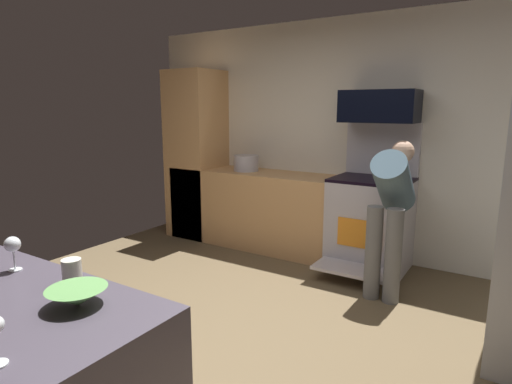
# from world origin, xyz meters

# --- Properties ---
(ground_plane) EXTENTS (5.20, 4.80, 0.02)m
(ground_plane) POSITION_xyz_m (0.00, 0.00, -0.01)
(ground_plane) COLOR brown
(wall_back) EXTENTS (5.20, 0.12, 2.60)m
(wall_back) POSITION_xyz_m (0.00, 2.34, 1.30)
(wall_back) COLOR silver
(wall_back) RESTS_ON ground
(lower_cabinet_run) EXTENTS (2.40, 0.60, 0.90)m
(lower_cabinet_run) POSITION_xyz_m (-0.90, 1.98, 0.45)
(lower_cabinet_run) COLOR tan
(lower_cabinet_run) RESTS_ON ground
(cabinet_column) EXTENTS (0.60, 0.60, 2.10)m
(cabinet_column) POSITION_xyz_m (-1.90, 1.98, 1.05)
(cabinet_column) COLOR tan
(cabinet_column) RESTS_ON ground
(oven_range) EXTENTS (0.76, 0.98, 1.50)m
(oven_range) POSITION_xyz_m (0.41, 1.97, 0.51)
(oven_range) COLOR #BAB5BC
(oven_range) RESTS_ON ground
(microwave) EXTENTS (0.74, 0.38, 0.32)m
(microwave) POSITION_xyz_m (0.41, 2.06, 1.66)
(microwave) COLOR black
(microwave) RESTS_ON oven_range
(person_cook) EXTENTS (0.31, 0.66, 1.35)m
(person_cook) POSITION_xyz_m (0.74, 1.43, 0.82)
(person_cook) COLOR slate
(person_cook) RESTS_ON ground
(mixing_bowl_large) EXTENTS (0.23, 0.23, 0.07)m
(mixing_bowl_large) POSITION_xyz_m (0.29, -1.32, 0.94)
(mixing_bowl_large) COLOR #609951
(mixing_bowl_large) RESTS_ON counter_island
(wine_glass_mid) EXTENTS (0.07, 0.07, 0.16)m
(wine_glass_mid) POSITION_xyz_m (-0.28, -1.26, 1.02)
(wine_glass_mid) COLOR silver
(wine_glass_mid) RESTS_ON counter_island
(mug_coffee) EXTENTS (0.08, 0.08, 0.11)m
(mug_coffee) POSITION_xyz_m (0.08, -1.20, 0.95)
(mug_coffee) COLOR beige
(mug_coffee) RESTS_ON counter_island
(stock_pot) EXTENTS (0.30, 0.30, 0.19)m
(stock_pot) POSITION_xyz_m (-1.14, 1.98, 0.99)
(stock_pot) COLOR #B5B1B9
(stock_pot) RESTS_ON lower_cabinet_run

